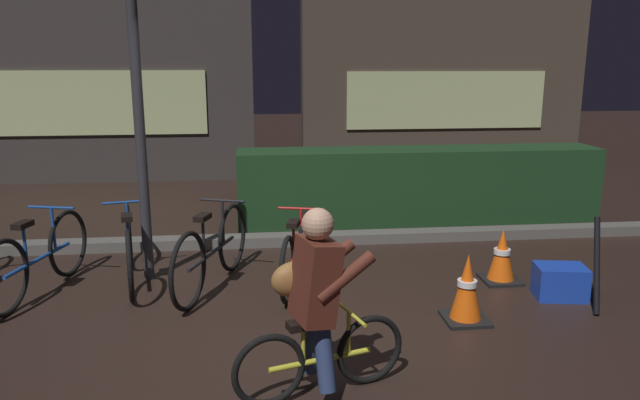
{
  "coord_description": "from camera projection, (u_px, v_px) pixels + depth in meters",
  "views": [
    {
      "loc": [
        -0.37,
        -4.62,
        2.12
      ],
      "look_at": [
        0.2,
        0.6,
        0.9
      ],
      "focal_mm": 33.96,
      "sensor_mm": 36.0,
      "label": 1
    }
  ],
  "objects": [
    {
      "name": "ground_plane",
      "position": [
        304.0,
        323.0,
        4.99
      ],
      "size": [
        40.0,
        40.0,
        0.0
      ],
      "primitive_type": "plane",
      "color": "black"
    },
    {
      "name": "sidewalk_curb",
      "position": [
        288.0,
        239.0,
        7.11
      ],
      "size": [
        12.0,
        0.24,
        0.12
      ],
      "primitive_type": "cube",
      "color": "#56544F",
      "rests_on": "ground"
    },
    {
      "name": "hedge_row",
      "position": [
        419.0,
        185.0,
        8.08
      ],
      "size": [
        4.8,
        0.7,
        0.98
      ],
      "primitive_type": "cube",
      "color": "#19381C",
      "rests_on": "ground"
    },
    {
      "name": "storefront_left",
      "position": [
        93.0,
        47.0,
        10.43
      ],
      "size": [
        5.46,
        0.54,
        4.69
      ],
      "color": "#383330",
      "rests_on": "ground"
    },
    {
      "name": "storefront_right",
      "position": [
        444.0,
        70.0,
        11.88
      ],
      "size": [
        5.59,
        0.54,
        3.89
      ],
      "color": "#42382D",
      "rests_on": "ground"
    },
    {
      "name": "street_post",
      "position": [
        140.0,
        138.0,
        5.69
      ],
      "size": [
        0.1,
        0.1,
        2.8
      ],
      "primitive_type": "cylinder",
      "color": "#2D2D33",
      "rests_on": "ground"
    },
    {
      "name": "parked_bike_left_mid",
      "position": [
        39.0,
        258.0,
        5.55
      ],
      "size": [
        0.52,
        1.63,
        0.77
      ],
      "rotation": [
        0.0,
        0.0,
        1.32
      ],
      "color": "black",
      "rests_on": "ground"
    },
    {
      "name": "parked_bike_center_left",
      "position": [
        129.0,
        248.0,
        5.84
      ],
      "size": [
        0.46,
        1.62,
        0.75
      ],
      "rotation": [
        0.0,
        0.0,
        1.77
      ],
      "color": "black",
      "rests_on": "ground"
    },
    {
      "name": "parked_bike_center_right",
      "position": [
        212.0,
        251.0,
        5.69
      ],
      "size": [
        0.62,
        1.66,
        0.8
      ],
      "rotation": [
        0.0,
        0.0,
        1.23
      ],
      "color": "black",
      "rests_on": "ground"
    },
    {
      "name": "parked_bike_right_mid",
      "position": [
        297.0,
        252.0,
        5.79
      ],
      "size": [
        0.5,
        1.49,
        0.7
      ],
      "rotation": [
        0.0,
        0.0,
        1.32
      ],
      "color": "black",
      "rests_on": "ground"
    },
    {
      "name": "traffic_cone_near",
      "position": [
        467.0,
        289.0,
        4.98
      ],
      "size": [
        0.36,
        0.36,
        0.58
      ],
      "color": "black",
      "rests_on": "ground"
    },
    {
      "name": "traffic_cone_far",
      "position": [
        502.0,
        256.0,
        5.88
      ],
      "size": [
        0.36,
        0.36,
        0.53
      ],
      "color": "black",
      "rests_on": "ground"
    },
    {
      "name": "blue_crate",
      "position": [
        560.0,
        282.0,
        5.5
      ],
      "size": [
        0.49,
        0.39,
        0.3
      ],
      "primitive_type": "cube",
      "rotation": [
        0.0,
        0.0,
        -0.18
      ],
      "color": "#193DB7",
      "rests_on": "ground"
    },
    {
      "name": "cyclist",
      "position": [
        316.0,
        302.0,
        3.81
      ],
      "size": [
        1.15,
        0.5,
        1.25
      ],
      "rotation": [
        0.0,
        0.0,
        0.3
      ],
      "color": "black",
      "rests_on": "ground"
    },
    {
      "name": "closed_umbrella",
      "position": [
        597.0,
        265.0,
        5.22
      ],
      "size": [
        0.2,
        0.42,
        0.78
      ],
      "primitive_type": "cylinder",
      "rotation": [
        0.0,
        0.47,
        1.21
      ],
      "color": "black",
      "rests_on": "ground"
    }
  ]
}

